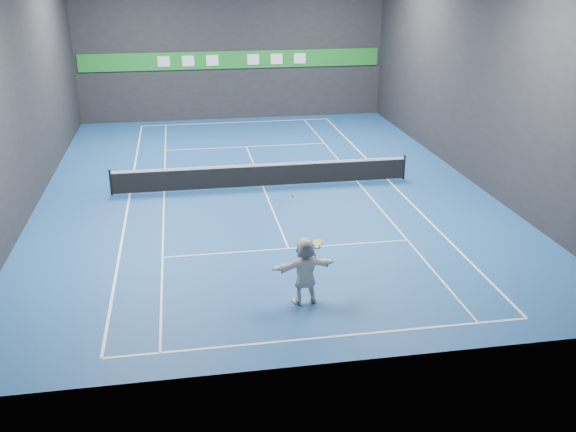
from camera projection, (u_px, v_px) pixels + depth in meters
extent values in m
plane|color=navy|center=(263.00, 187.00, 27.07)|extent=(26.00, 26.00, 0.00)
cube|color=black|center=(232.00, 42.00, 37.33)|extent=(18.00, 0.10, 9.00)
cube|color=black|center=(342.00, 182.00, 13.50)|extent=(18.00, 0.10, 9.00)
cube|color=black|center=(23.00, 86.00, 24.00)|extent=(0.10, 26.00, 9.00)
cube|color=black|center=(474.00, 73.00, 26.83)|extent=(0.10, 26.00, 9.00)
cube|color=white|center=(325.00, 337.00, 16.17)|extent=(10.98, 0.08, 0.01)
cube|color=white|center=(236.00, 122.00, 37.97)|extent=(10.98, 0.08, 0.01)
cube|color=white|center=(130.00, 194.00, 26.21)|extent=(0.08, 23.78, 0.01)
cube|color=white|center=(388.00, 180.00, 27.93)|extent=(0.08, 23.78, 0.01)
cube|color=white|center=(164.00, 192.00, 26.42)|extent=(0.06, 23.78, 0.01)
cube|color=white|center=(357.00, 181.00, 27.71)|extent=(0.06, 23.78, 0.01)
cube|color=white|center=(289.00, 248.00, 21.20)|extent=(8.23, 0.06, 0.01)
cube|color=white|center=(246.00, 147.00, 32.93)|extent=(8.23, 0.06, 0.01)
cube|color=white|center=(263.00, 187.00, 27.07)|extent=(0.06, 12.80, 0.01)
imported|color=silver|center=(305.00, 270.00, 17.53)|extent=(1.85, 0.79, 1.94)
sphere|color=#AAD523|center=(293.00, 196.00, 16.73)|extent=(0.07, 0.07, 0.07)
cylinder|color=black|center=(111.00, 183.00, 25.90)|extent=(0.10, 0.10, 1.07)
cylinder|color=black|center=(404.00, 167.00, 27.85)|extent=(0.10, 0.10, 1.07)
cube|color=black|center=(263.00, 176.00, 26.90)|extent=(12.40, 0.03, 0.86)
cube|color=white|center=(263.00, 165.00, 26.72)|extent=(12.40, 0.04, 0.10)
cube|color=#1B7F28|center=(233.00, 60.00, 37.64)|extent=(17.64, 0.06, 1.00)
cube|color=silver|center=(164.00, 62.00, 36.96)|extent=(0.70, 0.04, 0.60)
cube|color=white|center=(188.00, 61.00, 37.18)|extent=(0.70, 0.04, 0.60)
cube|color=white|center=(212.00, 60.00, 37.40)|extent=(0.70, 0.04, 0.60)
cube|color=white|center=(253.00, 59.00, 37.78)|extent=(0.70, 0.04, 0.60)
cube|color=white|center=(277.00, 59.00, 38.00)|extent=(0.70, 0.04, 0.60)
cube|color=white|center=(300.00, 58.00, 38.22)|extent=(0.70, 0.04, 0.60)
torus|color=red|center=(317.00, 245.00, 17.36)|extent=(0.41, 0.39, 0.16)
cylinder|color=#C5D54B|center=(317.00, 243.00, 17.34)|extent=(0.32, 0.31, 0.17)
cylinder|color=red|center=(319.00, 246.00, 17.39)|extent=(0.05, 0.15, 0.16)
cylinder|color=yellow|center=(315.00, 257.00, 17.47)|extent=(0.08, 0.16, 0.25)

